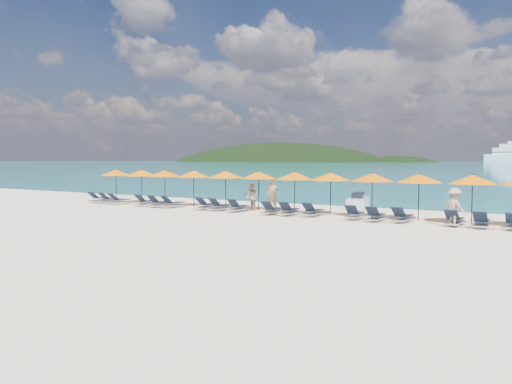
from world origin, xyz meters
The scene contains 35 objects.
ground centered at (0.00, 0.00, 0.00)m, with size 1400.00×1400.00×0.00m, color beige.
headland_main centered at (-300.00, 540.00, -38.00)m, with size 374.00×242.00×126.50m.
headland_small centered at (-150.00, 560.00, -35.00)m, with size 162.00×126.00×85.50m.
jetski centered at (3.40, 9.10, 0.39)m, with size 1.48×2.78×0.94m.
beachgoer_a centered at (-0.38, 5.44, 0.91)m, with size 0.66×0.44×1.82m, color tan.
beachgoer_b centered at (-1.25, 4.58, 0.78)m, with size 0.76×0.44×1.56m, color tan.
beachgoer_c centered at (9.80, 3.47, 0.84)m, with size 1.09×0.51×1.69m, color tan.
umbrella_0 centered at (-12.58, 4.93, 2.02)m, with size 2.10×2.10×2.28m.
umbrella_1 centered at (-10.19, 4.98, 2.02)m, with size 2.10×2.10×2.28m.
umbrella_2 centered at (-8.09, 4.92, 2.02)m, with size 2.10×2.10×2.28m.
umbrella_3 centered at (-5.73, 4.93, 2.02)m, with size 2.10×2.10×2.28m.
umbrella_4 centered at (-3.38, 5.04, 2.02)m, with size 2.10×2.10×2.28m.
umbrella_5 centered at (-1.08, 5.06, 2.02)m, with size 2.10×2.10×2.28m.
umbrella_6 centered at (1.25, 5.02, 2.02)m, with size 2.10×2.10×2.28m.
umbrella_7 centered at (3.40, 4.94, 2.02)m, with size 2.10×2.10×2.28m.
umbrella_8 centered at (5.61, 5.02, 2.02)m, with size 2.10×2.10×2.28m.
umbrella_9 centered at (7.94, 4.89, 2.02)m, with size 2.10×2.10×2.28m.
umbrella_10 centered at (10.32, 4.77, 2.02)m, with size 2.10×2.10×2.28m.
lounger_0 centered at (-13.12, 3.87, 0.24)m, with size 0.72×1.74×0.66m.
lounger_1 centered at (-12.02, 3.82, 0.24)m, with size 0.65×1.71×0.66m.
lounger_2 centered at (-10.80, 3.56, 0.24)m, with size 0.72×1.73×0.66m.
lounger_3 centered at (-8.57, 3.67, 0.24)m, with size 0.67×1.72×0.66m.
lounger_4 centered at (-7.38, 3.54, 0.24)m, with size 0.73×1.74×0.66m.
lounger_5 centered at (-6.33, 3.62, 0.24)m, with size 0.72×1.73×0.66m.
lounger_6 centered at (-3.91, 3.84, 0.24)m, with size 0.64×1.71×0.66m.
lounger_7 centered at (-2.87, 3.75, 0.24)m, with size 0.71×1.73×0.66m.
lounger_8 centered at (-1.64, 3.76, 0.24)m, with size 0.70×1.73×0.66m.
lounger_9 centered at (0.66, 3.55, 0.24)m, with size 0.63×1.71×0.66m.
lounger_10 centered at (1.65, 3.63, 0.24)m, with size 0.74×1.74×0.66m.
lounger_11 centered at (2.89, 3.86, 0.24)m, with size 0.63×1.70×0.66m.
lounger_12 centered at (5.18, 3.77, 0.24)m, with size 0.70×1.73×0.66m.
lounger_13 centered at (6.30, 3.53, 0.24)m, with size 0.67×1.72×0.66m.
lounger_14 centered at (7.48, 3.81, 0.24)m, with size 0.76×1.75×0.66m.
lounger_15 centered at (9.76, 3.80, 0.24)m, with size 0.70×1.73×0.66m.
lounger_16 centered at (10.86, 3.70, 0.24)m, with size 0.66×1.71×0.66m.
Camera 1 is at (13.75, -19.32, 2.90)m, focal length 35.00 mm.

